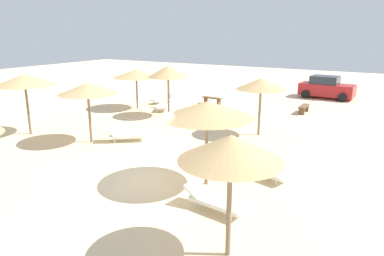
# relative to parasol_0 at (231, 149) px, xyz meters

# --- Properties ---
(ground_plane) EXTENTS (80.00, 80.00, 0.00)m
(ground_plane) POSITION_rel_parasol_0_xyz_m (-4.22, 2.53, -2.63)
(ground_plane) COLOR beige
(parasol_0) EXTENTS (2.34, 2.34, 2.94)m
(parasol_0) POSITION_rel_parasol_0_xyz_m (0.00, 0.00, 0.00)
(parasol_0) COLOR #75604C
(parasol_0) RESTS_ON ground
(parasol_1) EXTENTS (2.47, 2.47, 3.09)m
(parasol_1) POSITION_rel_parasol_0_xyz_m (-9.05, 10.95, 0.10)
(parasol_1) COLOR #75604C
(parasol_1) RESTS_ON ground
(parasol_2) EXTENTS (3.09, 3.09, 2.88)m
(parasol_2) POSITION_rel_parasol_0_xyz_m (-2.34, 3.28, -0.02)
(parasol_2) COLOR #75604C
(parasol_2) RESTS_ON ground
(parasol_3) EXTENTS (3.06, 3.06, 2.60)m
(parasol_3) POSITION_rel_parasol_0_xyz_m (-12.17, 11.79, -0.29)
(parasol_3) COLOR #75604C
(parasol_3) RESTS_ON ground
(parasol_4) EXTENTS (2.66, 2.66, 2.79)m
(parasol_4) POSITION_rel_parasol_0_xyz_m (-9.27, 4.75, -0.09)
(parasol_4) COLOR #75604C
(parasol_4) RESTS_ON ground
(parasol_6) EXTENTS (2.86, 2.86, 3.03)m
(parasol_6) POSITION_rel_parasol_0_xyz_m (-12.96, 4.19, 0.12)
(parasol_6) COLOR #75604C
(parasol_6) RESTS_ON ground
(parasol_7) EXTENTS (2.43, 2.43, 2.86)m
(parasol_7) POSITION_rel_parasol_0_xyz_m (-2.89, 9.87, -0.05)
(parasol_7) COLOR #75604C
(parasol_7) RESTS_ON ground
(lounger_0) EXTENTS (1.98, 0.89, 0.66)m
(lounger_0) POSITION_rel_parasol_0_xyz_m (-1.27, 1.78, -2.31)
(lounger_0) COLOR silver
(lounger_0) RESTS_ON ground
(lounger_1) EXTENTS (1.41, 1.93, 0.81)m
(lounger_1) POSITION_rel_parasol_0_xyz_m (-10.41, 12.24, -2.30)
(lounger_1) COLOR silver
(lounger_1) RESTS_ON ground
(lounger_2) EXTENTS (2.02, 1.15, 0.63)m
(lounger_2) POSITION_rel_parasol_0_xyz_m (-0.88, 4.80, -2.32)
(lounger_2) COLOR silver
(lounger_2) RESTS_ON ground
(lounger_3) EXTENTS (1.18, 2.01, 0.65)m
(lounger_3) POSITION_rel_parasol_0_xyz_m (-11.74, 14.27, -2.32)
(lounger_3) COLOR silver
(lounger_3) RESTS_ON ground
(lounger_4) EXTENTS (1.88, 1.67, 0.70)m
(lounger_4) POSITION_rel_parasol_0_xyz_m (-7.98, 5.64, -2.31)
(lounger_4) COLOR silver
(lounger_4) RESTS_ON ground
(bench_0) EXTENTS (0.41, 1.50, 0.49)m
(bench_0) POSITION_rel_parasol_0_xyz_m (-2.16, 16.05, -2.28)
(bench_0) COLOR brown
(bench_0) RESTS_ON ground
(bench_1) EXTENTS (1.53, 0.55, 0.49)m
(bench_1) POSITION_rel_parasol_0_xyz_m (-8.50, 15.66, -2.28)
(bench_1) COLOR brown
(bench_1) RESTS_ON ground
(parked_car) EXTENTS (4.08, 2.15, 1.72)m
(parked_car) POSITION_rel_parasol_0_xyz_m (-1.98, 22.18, -1.80)
(parked_car) COLOR #B21E23
(parked_car) RESTS_ON ground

